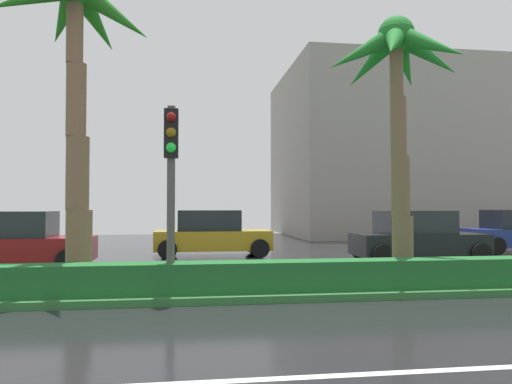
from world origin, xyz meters
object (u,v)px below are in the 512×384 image
car_in_traffic_fifth (417,238)px  palm_tree_centre (398,75)px  traffic_signal_median_right (171,164)px  car_in_traffic_third (15,242)px  car_in_traffic_fourth (212,234)px  palm_tree_centre_left (75,43)px

car_in_traffic_fifth → palm_tree_centre: bearing=-121.5°
palm_tree_centre → car_in_traffic_fifth: palm_tree_centre is taller
traffic_signal_median_right → car_in_traffic_fifth: size_ratio=0.86×
car_in_traffic_third → palm_tree_centre: bearing=-20.4°
palm_tree_centre → traffic_signal_median_right: palm_tree_centre is taller
car_in_traffic_fourth → palm_tree_centre: bearing=-58.7°
palm_tree_centre_left → car_in_traffic_fourth: bearing=64.5°
palm_tree_centre → traffic_signal_median_right: size_ratio=1.74×
traffic_signal_median_right → car_in_traffic_fifth: bearing=35.2°
car_in_traffic_fifth → car_in_traffic_fourth: bearing=155.4°
car_in_traffic_fourth → car_in_traffic_fifth: 7.34m
car_in_traffic_fifth → traffic_signal_median_right: bearing=-144.8°
car_in_traffic_third → car_in_traffic_fifth: size_ratio=1.00×
palm_tree_centre_left → palm_tree_centre: bearing=1.6°
palm_tree_centre → car_in_traffic_third: size_ratio=1.50×
palm_tree_centre → palm_tree_centre_left: bearing=-178.4°
car_in_traffic_third → car_in_traffic_fifth: bearing=0.7°
palm_tree_centre_left → car_in_traffic_fifth: size_ratio=1.65×
palm_tree_centre → car_in_traffic_third: (-10.18, 3.78, -4.32)m
traffic_signal_median_right → car_in_traffic_fourth: (1.26, 8.65, -1.88)m
palm_tree_centre_left → palm_tree_centre: palm_tree_centre_left is taller
car_in_traffic_fifth → car_in_traffic_third: bearing=-179.3°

